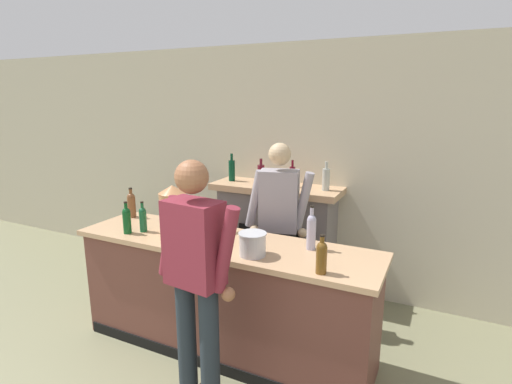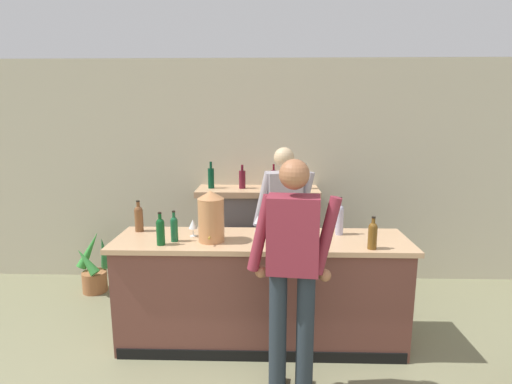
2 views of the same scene
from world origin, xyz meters
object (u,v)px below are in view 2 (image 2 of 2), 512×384
object	(u,v)px
person_bartender	(283,222)
wine_glass_mid_counter	(193,224)
ice_bucket_steel	(304,235)
copper_dispenser	(211,216)
wine_bottle_port_short	(160,230)
wine_glass_front_right	(258,220)
wine_bottle_riesling_slim	(340,218)
fireplace_stone	(258,236)
wine_bottle_cabernet_heavy	(373,234)
potted_plant_corner	(94,269)
wine_bottle_burgundy_dark	(139,217)
wine_bottle_merlot_tall	(174,228)
person_customer	(292,271)

from	to	relation	value
person_bartender	wine_glass_mid_counter	distance (m)	1.06
ice_bucket_steel	copper_dispenser	bearing A→B (deg)	173.80
wine_bottle_port_short	wine_glass_front_right	xyz separation A→B (m)	(0.82, 0.41, -0.02)
wine_bottle_riesling_slim	ice_bucket_steel	bearing A→B (deg)	-138.77
fireplace_stone	wine_bottle_cabernet_heavy	size ratio (longest dim) A/B	5.64
ice_bucket_steel	wine_glass_mid_counter	world-z (taller)	ice_bucket_steel
potted_plant_corner	wine_glass_mid_counter	size ratio (longest dim) A/B	4.48
person_bartender	wine_bottle_burgundy_dark	xyz separation A→B (m)	(-1.38, -0.47, 0.16)
person_bartender	wine_bottle_burgundy_dark	world-z (taller)	person_bartender
wine_bottle_merlot_tall	copper_dispenser	bearing A→B (deg)	3.20
fireplace_stone	wine_bottle_cabernet_heavy	xyz separation A→B (m)	(0.98, -1.53, 0.51)
ice_bucket_steel	wine_bottle_riesling_slim	world-z (taller)	wine_bottle_riesling_slim
person_customer	ice_bucket_steel	world-z (taller)	person_customer
wine_glass_front_right	wine_glass_mid_counter	size ratio (longest dim) A/B	0.99
potted_plant_corner	ice_bucket_steel	distance (m)	2.78
person_bartender	wine_bottle_riesling_slim	bearing A→B (deg)	-46.82
potted_plant_corner	wine_bottle_merlot_tall	xyz separation A→B (m)	(1.26, -1.13, 0.85)
wine_bottle_burgundy_dark	wine_bottle_port_short	xyz separation A→B (m)	(0.31, -0.39, -0.01)
person_bartender	wine_bottle_port_short	world-z (taller)	person_bartender
wine_bottle_cabernet_heavy	wine_bottle_port_short	size ratio (longest dim) A/B	0.96
wine_bottle_riesling_slim	wine_bottle_port_short	xyz separation A→B (m)	(-1.57, -0.34, -0.03)
wine_bottle_port_short	fireplace_stone	bearing A→B (deg)	61.86
wine_glass_mid_counter	potted_plant_corner	bearing A→B (deg)	144.85
wine_bottle_cabernet_heavy	wine_glass_mid_counter	bearing A→B (deg)	169.11
wine_glass_mid_counter	copper_dispenser	bearing A→B (deg)	-34.92
copper_dispenser	wine_glass_mid_counter	distance (m)	0.25
person_bartender	copper_dispenser	xyz separation A→B (m)	(-0.66, -0.75, 0.25)
potted_plant_corner	wine_glass_front_right	xyz separation A→B (m)	(1.98, -0.81, 0.84)
wine_bottle_burgundy_dark	wine_bottle_port_short	bearing A→B (deg)	-51.71
ice_bucket_steel	wine_bottle_riesling_slim	bearing A→B (deg)	41.23
wine_bottle_cabernet_heavy	wine_glass_mid_counter	size ratio (longest dim) A/B	1.72
wine_bottle_burgundy_dark	wine_bottle_cabernet_heavy	bearing A→B (deg)	-12.05
copper_dispenser	ice_bucket_steel	xyz separation A→B (m)	(0.79, -0.09, -0.14)
wine_bottle_burgundy_dark	ice_bucket_steel	bearing A→B (deg)	-13.45
person_customer	wine_bottle_cabernet_heavy	xyz separation A→B (m)	(0.68, 0.48, 0.13)
copper_dispenser	wine_bottle_cabernet_heavy	size ratio (longest dim) A/B	1.64
potted_plant_corner	person_bartender	size ratio (longest dim) A/B	0.40
wine_bottle_cabernet_heavy	wine_bottle_riesling_slim	bearing A→B (deg)	117.24
wine_bottle_burgundy_dark	wine_glass_front_right	bearing A→B (deg)	1.14
wine_bottle_merlot_tall	wine_bottle_riesling_slim	bearing A→B (deg)	9.41
wine_bottle_cabernet_heavy	wine_bottle_merlot_tall	world-z (taller)	same
potted_plant_corner	person_customer	distance (m)	2.94
person_customer	wine_bottle_port_short	xyz separation A→B (m)	(-1.08, 0.54, 0.13)
wine_bottle_cabernet_heavy	wine_bottle_port_short	bearing A→B (deg)	178.33
person_customer	wine_bottle_cabernet_heavy	world-z (taller)	person_customer
copper_dispenser	wine_bottle_riesling_slim	size ratio (longest dim) A/B	1.28
wine_bottle_burgundy_dark	wine_glass_front_right	distance (m)	1.13
wine_bottle_riesling_slim	wine_bottle_burgundy_dark	distance (m)	1.88
wine_glass_mid_counter	fireplace_stone	bearing A→B (deg)	65.62
potted_plant_corner	wine_glass_mid_counter	bearing A→B (deg)	-35.15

